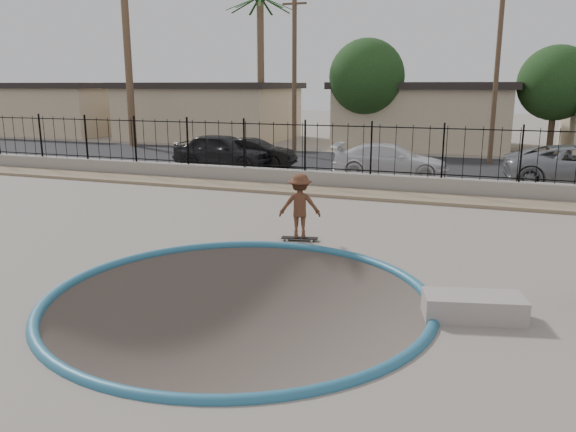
# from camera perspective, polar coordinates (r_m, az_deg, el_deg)

# --- Properties ---
(ground) EXTENTS (120.00, 120.00, 2.20)m
(ground) POSITION_cam_1_polar(r_m,az_deg,el_deg) (22.56, 9.11, 0.59)
(ground) COLOR gray
(ground) RESTS_ON ground
(bowl_pit) EXTENTS (6.84, 6.84, 1.80)m
(bowl_pit) POSITION_cam_1_polar(r_m,az_deg,el_deg) (10.28, -4.97, -8.29)
(bowl_pit) COLOR #473C36
(bowl_pit) RESTS_ON ground
(coping_ring) EXTENTS (7.04, 7.04, 0.20)m
(coping_ring) POSITION_cam_1_polar(r_m,az_deg,el_deg) (10.28, -4.97, -8.29)
(coping_ring) COLOR #286482
(coping_ring) RESTS_ON ground
(rock_strip) EXTENTS (42.00, 1.60, 0.11)m
(rock_strip) POSITION_cam_1_polar(r_m,az_deg,el_deg) (19.64, 7.65, 2.21)
(rock_strip) COLOR #978163
(rock_strip) RESTS_ON ground
(retaining_wall) EXTENTS (42.00, 0.45, 0.60)m
(retaining_wall) POSITION_cam_1_polar(r_m,az_deg,el_deg) (20.65, 8.34, 3.42)
(retaining_wall) COLOR gray
(retaining_wall) RESTS_ON ground
(fence) EXTENTS (40.00, 0.04, 1.80)m
(fence) POSITION_cam_1_polar(r_m,az_deg,el_deg) (20.49, 8.45, 6.73)
(fence) COLOR black
(fence) RESTS_ON retaining_wall
(street) EXTENTS (90.00, 8.00, 0.04)m
(street) POSITION_cam_1_polar(r_m,az_deg,el_deg) (27.22, 11.24, 5.04)
(street) COLOR black
(street) RESTS_ON ground
(house_west_far) EXTENTS (10.60, 8.60, 3.90)m
(house_west_far) POSITION_cam_1_polar(r_m,az_deg,el_deg) (48.37, -21.91, 10.15)
(house_west_far) COLOR tan
(house_west_far) RESTS_ON ground
(house_west) EXTENTS (11.60, 8.60, 3.90)m
(house_west) POSITION_cam_1_polar(r_m,az_deg,el_deg) (40.92, -7.94, 10.57)
(house_west) COLOR tan
(house_west) RESTS_ON ground
(house_center) EXTENTS (10.60, 8.60, 3.90)m
(house_center) POSITION_cam_1_polar(r_m,az_deg,el_deg) (36.42, 13.77, 10.01)
(house_center) COLOR tan
(house_center) RESTS_ON ground
(palm_left) EXTENTS (2.30, 2.30, 11.30)m
(palm_left) POSITION_cam_1_polar(r_m,az_deg,el_deg) (36.63, -16.22, 19.28)
(palm_left) COLOR brown
(palm_left) RESTS_ON ground
(palm_mid) EXTENTS (2.30, 2.30, 9.30)m
(palm_mid) POSITION_cam_1_polar(r_m,az_deg,el_deg) (36.60, -2.82, 17.77)
(palm_mid) COLOR brown
(palm_mid) RESTS_ON ground
(utility_pole_left) EXTENTS (1.70, 0.24, 9.00)m
(utility_pole_left) POSITION_cam_1_polar(r_m,az_deg,el_deg) (30.39, 0.65, 14.97)
(utility_pole_left) COLOR #473323
(utility_pole_left) RESTS_ON ground
(utility_pole_mid) EXTENTS (1.70, 0.24, 9.50)m
(utility_pole_mid) POSITION_cam_1_polar(r_m,az_deg,el_deg) (28.67, 20.54, 14.78)
(utility_pole_mid) COLOR #473323
(utility_pole_mid) RESTS_ON ground
(street_tree_left) EXTENTS (4.32, 4.32, 6.36)m
(street_tree_left) POSITION_cam_1_polar(r_m,az_deg,el_deg) (33.41, 8.01, 13.81)
(street_tree_left) COLOR #473323
(street_tree_left) RESTS_ON ground
(street_tree_mid) EXTENTS (3.96, 3.96, 5.83)m
(street_tree_mid) POSITION_cam_1_polar(r_m,az_deg,el_deg) (33.77, 25.58, 12.07)
(street_tree_mid) COLOR #473323
(street_tree_mid) RESTS_ON ground
(skater) EXTENTS (1.15, 0.87, 1.57)m
(skater) POSITION_cam_1_polar(r_m,az_deg,el_deg) (13.69, 1.21, 0.66)
(skater) COLOR brown
(skater) RESTS_ON ground
(skateboard) EXTENTS (0.93, 0.42, 0.08)m
(skateboard) POSITION_cam_1_polar(r_m,az_deg,el_deg) (13.86, 1.19, -2.26)
(skateboard) COLOR black
(skateboard) RESTS_ON ground
(concrete_ledge) EXTENTS (1.72, 1.06, 0.40)m
(concrete_ledge) POSITION_cam_1_polar(r_m,az_deg,el_deg) (9.82, 18.31, -8.73)
(concrete_ledge) COLOR gray
(concrete_ledge) RESTS_ON ground
(car_a) EXTENTS (4.70, 2.06, 1.57)m
(car_a) POSITION_cam_1_polar(r_m,az_deg,el_deg) (25.95, -6.59, 6.61)
(car_a) COLOR black
(car_a) RESTS_ON street
(car_b) EXTENTS (4.06, 1.75, 1.30)m
(car_b) POSITION_cam_1_polar(r_m,az_deg,el_deg) (26.12, -3.59, 6.41)
(car_b) COLOR black
(car_b) RESTS_ON street
(car_c) EXTENTS (4.81, 2.20, 1.36)m
(car_c) POSITION_cam_1_polar(r_m,az_deg,el_deg) (23.58, 10.34, 5.57)
(car_c) COLOR silver
(car_c) RESTS_ON street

